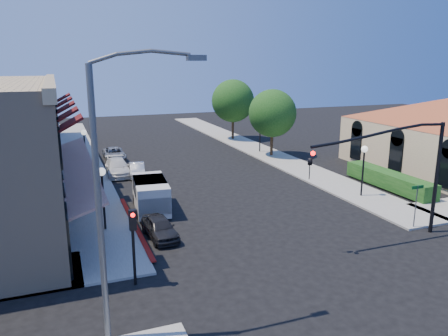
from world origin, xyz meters
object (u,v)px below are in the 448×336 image
object	(u,v)px
street_tree_b	(233,101)
lamppost_left_far	(84,140)
parked_car_d	(114,154)
lamppost_right_far	(260,126)
white_van	(151,193)
parked_car_c	(118,167)
lamppost_right_near	(364,158)
parked_car_b	(137,170)
lamppost_left_near	(102,183)
parked_car_a	(160,228)
street_name_sign	(416,199)
cobra_streetlight	(109,188)
signal_mast_arm	(407,162)
street_tree_a	(272,113)
secondary_signal	(133,233)

from	to	relation	value
street_tree_b	lamppost_left_far	size ratio (longest dim) A/B	1.97
parked_car_d	lamppost_right_far	bearing A→B (deg)	-8.06
white_van	parked_car_c	bearing A→B (deg)	94.39
lamppost_right_near	white_van	world-z (taller)	lamppost_right_near
parked_car_b	white_van	bearing A→B (deg)	-86.45
lamppost_left_near	parked_car_b	world-z (taller)	lamppost_left_near
white_van	parked_car_a	bearing A→B (deg)	-95.98
lamppost_left_far	white_van	distance (m)	12.10
parked_car_b	parked_car_c	size ratio (longest dim) A/B	0.75
lamppost_left_near	parked_car_b	bearing A→B (deg)	71.41
lamppost_left_far	parked_car_c	size ratio (longest dim) A/B	0.81
street_name_sign	cobra_streetlight	bearing A→B (deg)	-165.84
white_van	parked_car_b	xyz separation A→B (m)	(0.66, 8.61, -0.59)
parked_car_a	parked_car_d	world-z (taller)	parked_car_a
lamppost_right_far	signal_mast_arm	bearing A→B (deg)	-96.70
street_tree_b	white_van	distance (m)	26.11
parked_car_c	lamppost_left_near	bearing A→B (deg)	-99.62
lamppost_left_near	lamppost_right_far	xyz separation A→B (m)	(17.00, 16.00, 0.00)
street_tree_b	street_tree_a	bearing A→B (deg)	-90.00
street_name_sign	lamppost_right_far	size ratio (longest dim) A/B	0.70
street_tree_b	cobra_streetlight	xyz separation A→B (m)	(-17.95, -34.00, 0.72)
cobra_streetlight	parked_car_c	xyz separation A→B (m)	(2.95, 22.00, -4.63)
secondary_signal	parked_car_c	size ratio (longest dim) A/B	0.75
secondary_signal	lamppost_right_near	size ratio (longest dim) A/B	0.93
street_tree_a	lamppost_right_near	distance (m)	14.08
parked_car_d	parked_car_a	bearing A→B (deg)	-90.70
street_tree_b	signal_mast_arm	size ratio (longest dim) A/B	0.88
lamppost_left_far	parked_car_a	bearing A→B (deg)	-80.85
street_name_sign	parked_car_c	distance (m)	22.49
lamppost_left_near	lamppost_right_near	xyz separation A→B (m)	(17.00, 0.00, 0.00)
parked_car_b	parked_car_d	xyz separation A→B (m)	(-0.89, 7.00, 0.01)
secondary_signal	lamppost_right_far	xyz separation A→B (m)	(16.50, 22.59, 0.42)
street_tree_b	secondary_signal	distance (m)	34.97
signal_mast_arm	parked_car_c	bearing A→B (deg)	123.09
signal_mast_arm	street_name_sign	world-z (taller)	signal_mast_arm
parked_car_c	signal_mast_arm	bearing A→B (deg)	-55.68
street_tree_a	cobra_streetlight	size ratio (longest dim) A/B	0.70
parked_car_d	signal_mast_arm	bearing A→B (deg)	-64.80
secondary_signal	lamppost_right_far	distance (m)	27.98
secondary_signal	signal_mast_arm	bearing A→B (deg)	0.37
secondary_signal	street_name_sign	bearing A→B (deg)	2.93
cobra_streetlight	parked_car_b	world-z (taller)	cobra_streetlight
lamppost_left_far	parked_car_c	xyz separation A→B (m)	(2.30, -2.00, -2.10)
street_tree_a	lamppost_left_far	distance (m)	17.36
parked_car_a	white_van	bearing A→B (deg)	79.29
street_tree_b	lamppost_left_near	xyz separation A→B (m)	(-17.30, -24.00, -1.81)
street_tree_a	street_tree_b	world-z (taller)	street_tree_b
lamppost_left_far	parked_car_b	bearing A→B (deg)	-39.04
street_tree_a	street_name_sign	distance (m)	20.00
lamppost_right_near	parked_car_c	distance (m)	19.09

